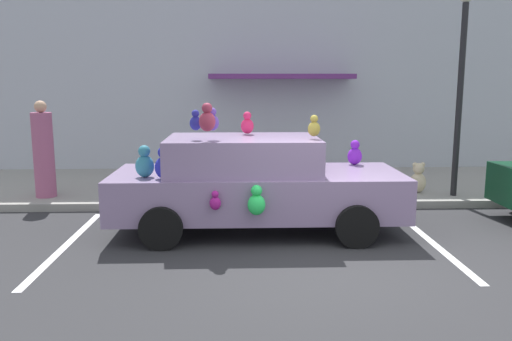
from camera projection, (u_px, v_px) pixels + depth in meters
ground_plane at (326, 265)px, 6.89m from camera, size 60.00×60.00×0.00m
sidewalk at (289, 185)px, 11.80m from camera, size 24.00×4.00×0.15m
storefront_building at (283, 52)px, 13.38m from camera, size 24.00×1.25×6.40m
parking_stripe_front at (430, 241)px, 7.93m from camera, size 0.12×3.60×0.01m
parking_stripe_rear at (67, 244)px, 7.74m from camera, size 0.12×3.60×0.01m
plush_covered_car at (253, 183)px, 8.33m from camera, size 4.62×2.13×2.12m
teddy_bear_on_sidewalk at (418, 179)px, 10.64m from camera, size 0.33×0.28×0.63m
street_lamp_post at (461, 72)px, 10.00m from camera, size 0.28×0.28×4.03m
pedestrian_near_shopfront at (44, 153)px, 10.16m from camera, size 0.40×0.40×1.91m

